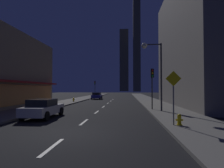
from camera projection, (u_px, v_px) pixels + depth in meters
name	position (u px, v px, depth m)	size (l,w,h in m)	color
ground_plane	(114.00, 99.00, 40.80)	(78.00, 136.00, 0.10)	black
sidewalk_right	(145.00, 98.00, 40.25)	(4.00, 76.00, 0.15)	#605E59
sidewalk_left	(84.00, 98.00, 41.37)	(4.00, 76.00, 0.15)	#605E59
lane_marking_center	(104.00, 107.00, 22.47)	(0.16, 33.40, 0.01)	silver
building_apartment_right	(214.00, 43.00, 23.92)	(11.00, 20.00, 16.75)	slate
skyscraper_distant_tall	(124.00, 60.00, 168.05)	(8.11, 6.22, 57.53)	#4D4939
skyscraper_distant_mid	(137.00, 46.00, 149.42)	(5.96, 5.38, 76.38)	#4A4638
car_parked_near	(43.00, 108.00, 13.97)	(1.98, 4.24, 1.45)	silver
car_parked_far	(97.00, 96.00, 39.24)	(1.98, 4.24, 1.45)	navy
fire_hydrant_yellow_near	(179.00, 120.00, 10.37)	(0.42, 0.30, 0.65)	yellow
fire_hydrant_far_left	(74.00, 100.00, 29.82)	(0.42, 0.30, 0.65)	gold
traffic_light_near_right	(152.00, 80.00, 18.46)	(0.32, 0.48, 4.20)	#2D2D2D
traffic_light_far_left	(95.00, 85.00, 47.83)	(0.32, 0.48, 4.20)	#2D2D2D
street_lamp_right	(152.00, 60.00, 17.38)	(1.96, 0.56, 6.58)	#38383D
pedestrian_crossing_sign	(173.00, 93.00, 10.51)	(0.91, 0.08, 3.15)	slate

